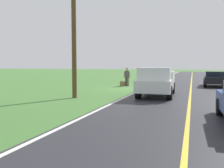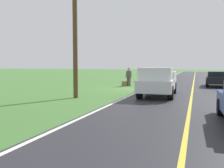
{
  "view_description": "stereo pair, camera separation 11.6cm",
  "coord_description": "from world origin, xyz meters",
  "px_view_note": "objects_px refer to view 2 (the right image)",
  "views": [
    {
      "loc": [
        -4.91,
        20.31,
        1.96
      ],
      "look_at": [
        -1.94,
        11.23,
        1.24
      ],
      "focal_mm": 39.66,
      "sensor_mm": 36.0,
      "label": 1
    },
    {
      "loc": [
        -5.02,
        20.27,
        1.96
      ],
      "look_at": [
        -1.94,
        11.23,
        1.24
      ],
      "focal_mm": 39.66,
      "sensor_mm": 36.0,
      "label": 2
    }
  ],
  "objects_px": {
    "sedan_near_oncoming": "(217,78)",
    "utility_pole_roadside": "(75,37)",
    "hitchhiker_walking": "(129,76)",
    "suitcase_carried": "(124,84)",
    "pickup_truck_passing": "(158,81)"
  },
  "relations": [
    {
      "from": "utility_pole_roadside",
      "to": "pickup_truck_passing",
      "type": "bearing_deg",
      "value": -152.85
    },
    {
      "from": "suitcase_carried",
      "to": "utility_pole_roadside",
      "type": "distance_m",
      "value": 9.81
    },
    {
      "from": "suitcase_carried",
      "to": "sedan_near_oncoming",
      "type": "height_order",
      "value": "sedan_near_oncoming"
    },
    {
      "from": "hitchhiker_walking",
      "to": "pickup_truck_passing",
      "type": "height_order",
      "value": "pickup_truck_passing"
    },
    {
      "from": "pickup_truck_passing",
      "to": "hitchhiker_walking",
      "type": "bearing_deg",
      "value": -61.65
    },
    {
      "from": "suitcase_carried",
      "to": "utility_pole_roadside",
      "type": "relative_size",
      "value": 0.06
    },
    {
      "from": "suitcase_carried",
      "to": "sedan_near_oncoming",
      "type": "bearing_deg",
      "value": 100.66
    },
    {
      "from": "sedan_near_oncoming",
      "to": "utility_pole_roadside",
      "type": "xyz_separation_m",
      "value": [
        8.72,
        11.45,
        2.91
      ]
    },
    {
      "from": "sedan_near_oncoming",
      "to": "hitchhiker_walking",
      "type": "bearing_deg",
      "value": 15.34
    },
    {
      "from": "sedan_near_oncoming",
      "to": "utility_pole_roadside",
      "type": "height_order",
      "value": "utility_pole_roadside"
    },
    {
      "from": "sedan_near_oncoming",
      "to": "utility_pole_roadside",
      "type": "bearing_deg",
      "value": 52.72
    },
    {
      "from": "hitchhiker_walking",
      "to": "pickup_truck_passing",
      "type": "distance_m",
      "value": 7.88
    },
    {
      "from": "pickup_truck_passing",
      "to": "sedan_near_oncoming",
      "type": "xyz_separation_m",
      "value": [
        -4.14,
        -9.1,
        -0.21
      ]
    },
    {
      "from": "hitchhiker_walking",
      "to": "suitcase_carried",
      "type": "bearing_deg",
      "value": 15.56
    },
    {
      "from": "pickup_truck_passing",
      "to": "utility_pole_roadside",
      "type": "bearing_deg",
      "value": 27.15
    }
  ]
}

